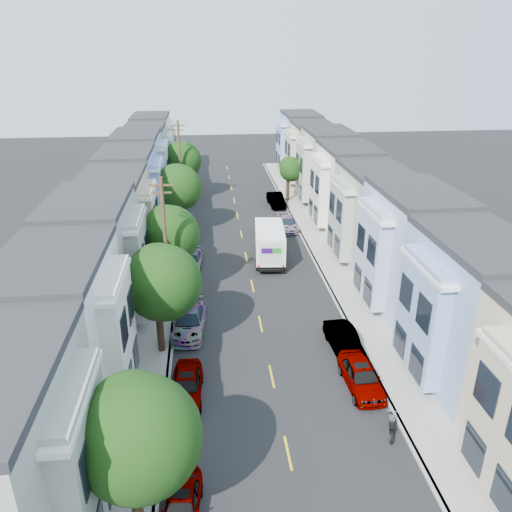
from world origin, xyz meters
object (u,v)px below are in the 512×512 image
at_px(utility_pole_far, 180,165).
at_px(motorcycle, 391,426).
at_px(tree_c, 169,235).
at_px(parked_right_a, 361,376).
at_px(tree_e, 181,161).
at_px(fedex_truck, 269,242).
at_px(tree_a, 137,438).
at_px(parked_right_c, 287,224).
at_px(parked_left_b, 187,385).
at_px(tree_far_r, 291,170).
at_px(parked_right_b, 344,341).
at_px(parked_left_d, 192,260).
at_px(utility_pole_near, 166,249).
at_px(tree_b, 161,283).
at_px(tree_d, 177,188).
at_px(lead_sedan, 269,229).
at_px(parked_left_a, 182,505).
at_px(parked_left_c, 189,321).
at_px(parked_right_d, 276,200).

relative_size(utility_pole_far, motorcycle, 5.03).
xyz_separation_m(tree_c, parked_right_a, (11.20, -12.62, -4.20)).
relative_size(tree_e, fedex_truck, 1.12).
xyz_separation_m(tree_a, tree_c, (-0.00, 20.48, 0.30)).
xyz_separation_m(tree_e, parked_right_c, (11.20, -11.90, -4.33)).
bearing_deg(parked_left_b, tree_far_r, 74.34).
distance_m(tree_a, utility_pole_far, 43.37).
distance_m(tree_e, motorcycle, 43.86).
bearing_deg(tree_c, tree_far_r, 61.21).
relative_size(tree_far_r, parked_right_b, 1.26).
bearing_deg(parked_left_d, parked_right_c, 46.65).
bearing_deg(parked_right_c, tree_a, -113.36).
distance_m(tree_c, tree_far_r, 27.42).
height_order(utility_pole_near, motorcycle, utility_pole_near).
height_order(tree_far_r, utility_pole_near, utility_pole_near).
bearing_deg(tree_b, tree_far_r, 67.51).
distance_m(tree_a, tree_e, 46.25).
relative_size(tree_far_r, parked_right_a, 1.18).
bearing_deg(utility_pole_far, tree_d, -90.01).
bearing_deg(lead_sedan, parked_left_a, -110.16).
bearing_deg(parked_right_a, tree_e, 104.45).
height_order(parked_left_b, parked_right_b, parked_right_b).
height_order(parked_left_c, parked_right_b, parked_left_c).
relative_size(tree_d, fedex_truck, 1.10).
distance_m(utility_pole_near, parked_left_c, 5.21).
height_order(parked_left_b, parked_left_d, parked_left_b).
distance_m(parked_left_b, parked_right_b, 10.39).
distance_m(tree_e, parked_left_a, 46.12).
relative_size(fedex_truck, parked_right_b, 1.49).
bearing_deg(fedex_truck, parked_left_a, -100.09).
bearing_deg(tree_d, fedex_truck, -43.18).
xyz_separation_m(tree_b, utility_pole_near, (0.00, 4.74, 0.30)).
distance_m(fedex_truck, parked_right_b, 15.26).
relative_size(parked_right_c, motorcycle, 2.17).
height_order(tree_b, lead_sedan, tree_b).
distance_m(parked_left_a, motorcycle, 10.96).
relative_size(tree_d, parked_left_c, 1.44).
bearing_deg(parked_left_d, parked_right_d, 65.16).
relative_size(tree_a, motorcycle, 3.53).
relative_size(utility_pole_near, motorcycle, 5.03).
height_order(tree_e, parked_left_c, tree_e).
xyz_separation_m(parked_left_c, parked_right_d, (9.80, 27.69, 0.01)).
relative_size(tree_e, parked_right_c, 1.70).
relative_size(tree_d, parked_left_a, 1.84).
height_order(tree_far_r, lead_sedan, tree_far_r).
relative_size(lead_sedan, parked_right_b, 1.04).
height_order(tree_e, parked_left_a, tree_e).
height_order(tree_d, parked_right_c, tree_d).
bearing_deg(parked_left_a, parked_right_a, 42.89).
xyz_separation_m(tree_d, parked_right_b, (11.20, -22.78, -4.12)).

